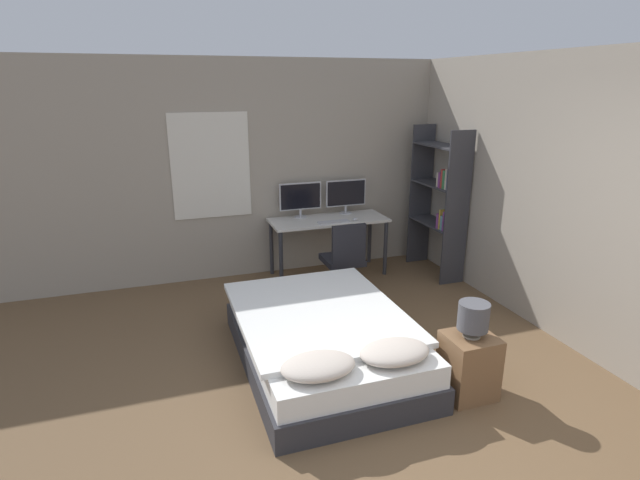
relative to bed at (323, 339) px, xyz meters
name	(u,v)px	position (x,y,z in m)	size (l,w,h in m)	color
ground_plane	(428,469)	(0.23, -1.44, -0.24)	(20.00, 20.00, 0.00)	brown
wall_back	(277,170)	(0.22, 2.42, 1.11)	(12.00, 0.08, 2.70)	#9E9384
wall_side_right	(549,196)	(2.35, 0.06, 1.11)	(0.06, 12.00, 2.70)	#9E9384
bed	(323,339)	(0.00, 0.00, 0.00)	(1.42, 2.08, 0.54)	#2D2D33
nightstand	(468,366)	(0.94, -0.81, 0.02)	(0.38, 0.36, 0.52)	brown
bedside_lamp	(473,317)	(0.94, -0.81, 0.45)	(0.24, 0.24, 0.28)	gray
desk	(328,226)	(0.78, 2.05, 0.42)	(1.49, 0.60, 0.75)	beige
monitor_left	(300,198)	(0.47, 2.25, 0.77)	(0.55, 0.16, 0.45)	#B7B7BC
monitor_right	(346,194)	(1.09, 2.25, 0.77)	(0.55, 0.16, 0.45)	#B7B7BC
keyboard	(334,222)	(0.78, 1.86, 0.52)	(0.39, 0.13, 0.02)	#B7B7BC
computer_mouse	(355,219)	(1.07, 1.86, 0.53)	(0.07, 0.05, 0.04)	#B7B7BC
office_chair	(344,266)	(0.73, 1.38, 0.11)	(0.52, 0.52, 0.89)	black
bookshelf	(443,196)	(2.14, 1.59, 0.81)	(0.33, 0.89, 1.89)	#333338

